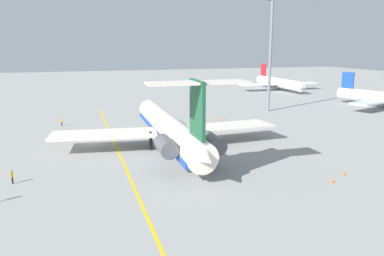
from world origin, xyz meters
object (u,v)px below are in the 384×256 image
at_px(safety_cone_wingtip, 344,173).
at_px(safety_cone_tail, 223,117).
at_px(ground_crew_portside, 62,121).
at_px(airliner_far_left, 280,83).
at_px(main_jetliner, 170,128).
at_px(light_mast, 271,50).
at_px(ground_crew_near_nose, 12,175).
at_px(safety_cone_nose, 332,181).

bearing_deg(safety_cone_wingtip, safety_cone_tail, 179.59).
bearing_deg(ground_crew_portside, airliner_far_left, 93.14).
bearing_deg(safety_cone_wingtip, main_jetliner, -137.28).
xyz_separation_m(safety_cone_tail, light_mast, (-6.05, 14.80, 14.82)).
height_order(main_jetliner, ground_crew_portside, main_jetliner).
height_order(airliner_far_left, ground_crew_near_nose, airliner_far_left).
relative_size(airliner_far_left, safety_cone_nose, 56.00).
distance_m(safety_cone_nose, safety_cone_tail, 42.49).
distance_m(airliner_far_left, safety_cone_tail, 61.39).
distance_m(ground_crew_portside, safety_cone_nose, 54.71).
bearing_deg(safety_cone_tail, ground_crew_portside, -94.32).
bearing_deg(main_jetliner, ground_crew_portside, 36.98).
xyz_separation_m(airliner_far_left, ground_crew_portside, (42.60, -76.12, -1.62)).
distance_m(ground_crew_portside, safety_cone_tail, 34.78).
xyz_separation_m(ground_crew_portside, safety_cone_wingtip, (43.01, 34.38, -0.82)).
bearing_deg(ground_crew_portside, safety_cone_nose, 8.63).
bearing_deg(ground_crew_portside, safety_cone_tail, 59.59).
height_order(ground_crew_portside, safety_cone_wingtip, ground_crew_portside).
bearing_deg(main_jetliner, safety_cone_tail, -38.30).
relative_size(main_jetliner, airliner_far_left, 1.36).
height_order(ground_crew_portside, safety_cone_tail, ground_crew_portside).
distance_m(main_jetliner, ground_crew_portside, 29.17).
distance_m(ground_crew_near_nose, safety_cone_tail, 50.41).
xyz_separation_m(main_jetliner, safety_cone_wingtip, (19.18, 17.71, -3.05)).
height_order(safety_cone_nose, safety_cone_wingtip, same).
height_order(safety_cone_wingtip, light_mast, light_mast).
bearing_deg(safety_cone_wingtip, light_mast, 162.01).
height_order(main_jetliner, safety_cone_nose, main_jetliner).
height_order(ground_crew_near_nose, safety_cone_nose, ground_crew_near_nose).
height_order(safety_cone_wingtip, safety_cone_tail, same).
distance_m(ground_crew_portside, safety_cone_wingtip, 55.07).
height_order(airliner_far_left, safety_cone_tail, airliner_far_left).
relative_size(safety_cone_nose, light_mast, 0.02).
height_order(airliner_far_left, ground_crew_portside, airliner_far_left).
distance_m(ground_crew_near_nose, safety_cone_wingtip, 40.85).
bearing_deg(main_jetliner, ground_crew_near_nose, 115.39).
bearing_deg(safety_cone_nose, main_jetliner, -145.57).
bearing_deg(main_jetliner, light_mast, -48.25).
distance_m(airliner_far_left, ground_crew_near_nose, 111.34).
distance_m(main_jetliner, safety_cone_tail, 27.99).
bearing_deg(ground_crew_near_nose, safety_cone_wingtip, -161.86).
bearing_deg(safety_cone_nose, light_mast, 159.27).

